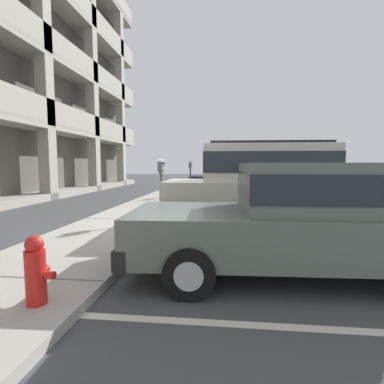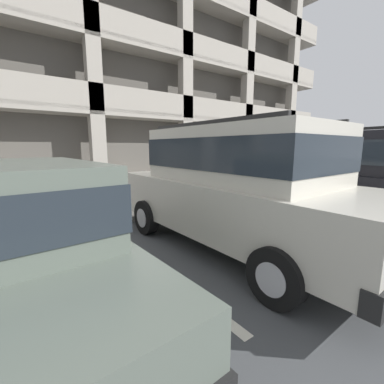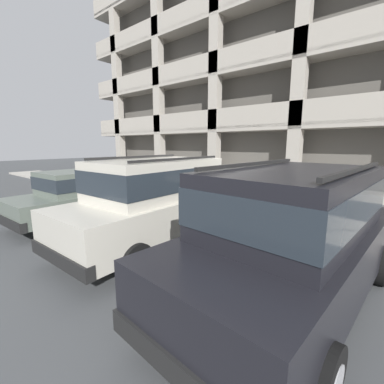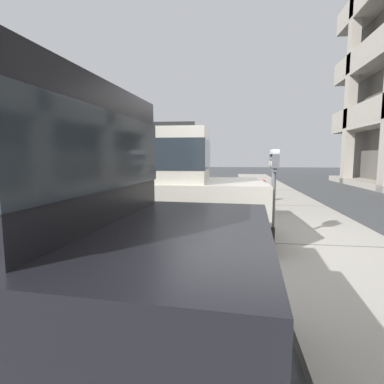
{
  "view_description": "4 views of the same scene",
  "coord_description": "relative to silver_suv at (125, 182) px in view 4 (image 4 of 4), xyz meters",
  "views": [
    {
      "loc": [
        -7.35,
        -1.22,
        1.52
      ],
      "look_at": [
        -0.45,
        -0.46,
        0.88
      ],
      "focal_mm": 28.0,
      "sensor_mm": 36.0,
      "label": 1
    },
    {
      "loc": [
        -3.11,
        -5.13,
        1.67
      ],
      "look_at": [
        0.07,
        -0.71,
        0.71
      ],
      "focal_mm": 24.0,
      "sensor_mm": 36.0,
      "label": 2
    },
    {
      "loc": [
        4.22,
        -6.12,
        2.3
      ],
      "look_at": [
        0.08,
        -1.13,
        1.1
      ],
      "focal_mm": 24.0,
      "sensor_mm": 36.0,
      "label": 3
    },
    {
      "loc": [
        4.91,
        -0.33,
        1.53
      ],
      "look_at": [
        -0.37,
        -1.03,
        0.9
      ],
      "focal_mm": 28.0,
      "sensor_mm": 36.0,
      "label": 4
    }
  ],
  "objects": [
    {
      "name": "sidewalk",
      "position": [
        0.08,
        3.47,
        -1.03
      ],
      "size": [
        40.0,
        2.2,
        0.12
      ],
      "color": "#ADA89E",
      "rests_on": "ground_plane"
    },
    {
      "name": "fire_hydrant",
      "position": [
        -4.55,
        2.81,
        -0.62
      ],
      "size": [
        0.3,
        0.3,
        0.7
      ],
      "color": "red",
      "rests_on": "sidewalk"
    },
    {
      "name": "silver_suv",
      "position": [
        0.0,
        0.0,
        0.0
      ],
      "size": [
        2.11,
        4.83,
        2.03
      ],
      "rotation": [
        0.0,
        0.0,
        0.03
      ],
      "color": "beige",
      "rests_on": "ground_plane"
    },
    {
      "name": "ground_plane",
      "position": [
        0.08,
        2.17,
        -1.14
      ],
      "size": [
        80.0,
        80.0,
        0.1
      ],
      "color": "#444749"
    },
    {
      "name": "parking_stall_lines",
      "position": [
        1.61,
        0.77,
        -1.08
      ],
      "size": [
        12.37,
        4.8,
        0.01
      ],
      "color": "silver",
      "rests_on": "ground_plane"
    },
    {
      "name": "red_sedan",
      "position": [
        -3.15,
        -0.11,
        -0.27
      ],
      "size": [
        1.98,
        4.55,
        1.54
      ],
      "rotation": [
        0.0,
        0.0,
        0.04
      ],
      "color": "#5B665B",
      "rests_on": "ground_plane"
    },
    {
      "name": "parking_meter_near",
      "position": [
        0.02,
        2.52,
        0.17
      ],
      "size": [
        0.35,
        0.12,
        1.53
      ],
      "color": "#595B60",
      "rests_on": "sidewalk"
    }
  ]
}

